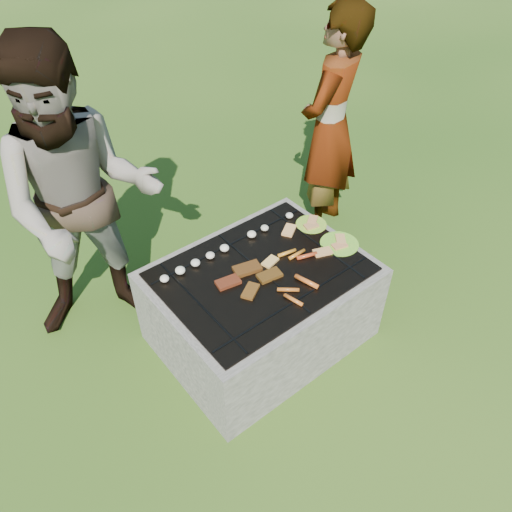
{
  "coord_description": "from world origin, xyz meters",
  "views": [
    {
      "loc": [
        -1.41,
        -1.71,
        2.72
      ],
      "look_at": [
        0.0,
        0.05,
        0.7
      ],
      "focal_mm": 35.0,
      "sensor_mm": 36.0,
      "label": 1
    }
  ],
  "objects_px": {
    "fire_pit": "(261,307)",
    "plate_far": "(311,224)",
    "cook": "(330,128)",
    "bystander": "(84,204)",
    "plate_near": "(339,244)"
  },
  "relations": [
    {
      "from": "plate_far",
      "to": "bystander",
      "type": "height_order",
      "value": "bystander"
    },
    {
      "from": "plate_far",
      "to": "bystander",
      "type": "bearing_deg",
      "value": 152.54
    },
    {
      "from": "fire_pit",
      "to": "plate_far",
      "type": "distance_m",
      "value": 0.67
    },
    {
      "from": "plate_near",
      "to": "bystander",
      "type": "bearing_deg",
      "value": 143.87
    },
    {
      "from": "cook",
      "to": "bystander",
      "type": "relative_size",
      "value": 0.93
    },
    {
      "from": "plate_far",
      "to": "cook",
      "type": "distance_m",
      "value": 0.87
    },
    {
      "from": "plate_far",
      "to": "plate_near",
      "type": "xyz_separation_m",
      "value": [
        -0.0,
        -0.27,
        0.0
      ]
    },
    {
      "from": "cook",
      "to": "bystander",
      "type": "xyz_separation_m",
      "value": [
        -1.91,
        0.15,
        0.07
      ]
    },
    {
      "from": "plate_near",
      "to": "fire_pit",
      "type": "bearing_deg",
      "value": 167.79
    },
    {
      "from": "cook",
      "to": "plate_near",
      "type": "bearing_deg",
      "value": 28.72
    },
    {
      "from": "cook",
      "to": "bystander",
      "type": "bearing_deg",
      "value": -26.02
    },
    {
      "from": "plate_far",
      "to": "plate_near",
      "type": "distance_m",
      "value": 0.27
    },
    {
      "from": "plate_far",
      "to": "plate_near",
      "type": "bearing_deg",
      "value": -90.08
    },
    {
      "from": "plate_far",
      "to": "bystander",
      "type": "relative_size",
      "value": 0.13
    },
    {
      "from": "plate_far",
      "to": "cook",
      "type": "xyz_separation_m",
      "value": [
        0.64,
        0.5,
        0.3
      ]
    }
  ]
}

